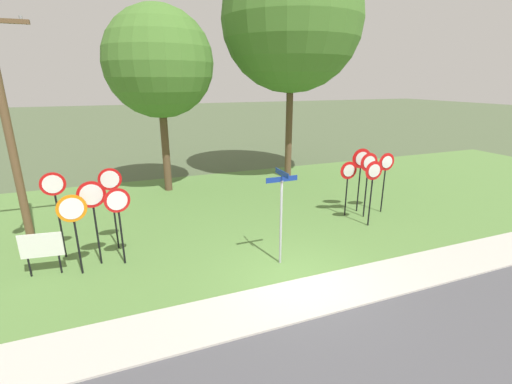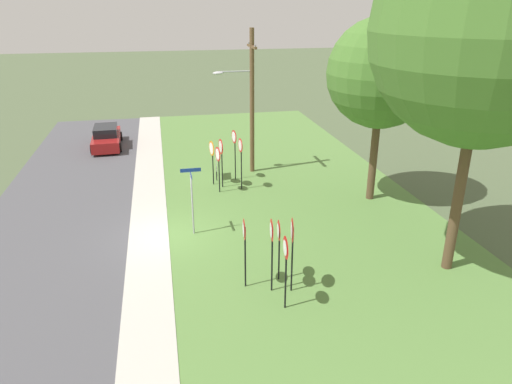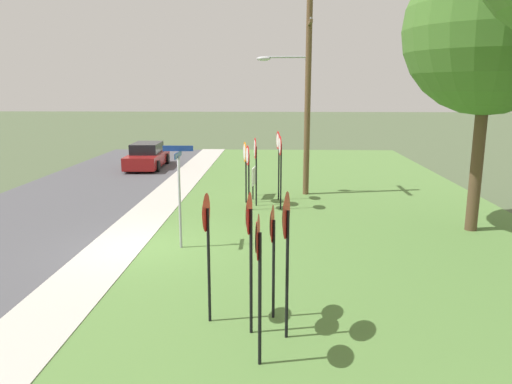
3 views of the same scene
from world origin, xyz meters
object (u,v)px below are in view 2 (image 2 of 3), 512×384
Objects in this scene: yield_sign_near_left at (292,237)px; street_name_post at (192,195)px; stop_sign_far_center at (221,152)px; notice_board at (216,163)px; parked_hatchback_near at (106,137)px; stop_sign_far_left at (218,160)px; stop_sign_near_left at (212,153)px; stop_sign_far_right at (241,153)px; stop_sign_near_right at (234,144)px; yield_sign_near_right at (285,256)px; oak_tree_left at (382,74)px; yield_sign_far_right at (244,237)px; yield_sign_far_left at (271,238)px; yield_sign_center at (278,236)px; oak_tree_right at (487,32)px; utility_pole at (249,97)px.

street_name_post is (-4.85, -2.78, -0.29)m from yield_sign_near_left.
notice_board is at bearing 176.99° from stop_sign_far_center.
stop_sign_far_left is at bearing 30.70° from parked_hatchback_near.
stop_sign_near_left is 1.32m from notice_board.
stop_sign_far_right reaches higher than yield_sign_near_left.
yield_sign_near_left reaches higher than stop_sign_far_left.
stop_sign_near_right is 11.75m from yield_sign_near_right.
stop_sign_far_right is at bearing -112.28° from oak_tree_left.
stop_sign_far_left is at bearing -178.26° from yield_sign_far_right.
street_name_post is at bearing -159.02° from yield_sign_far_right.
yield_sign_far_right reaches higher than yield_sign_near_right.
yield_sign_far_left is (10.72, -0.56, -0.01)m from stop_sign_near_right.
stop_sign_far_center is at bearing -170.13° from yield_sign_center.
yield_sign_far_left is 0.57× the size of parked_hatchback_near.
yield_sign_near_left is at bearing 29.21° from street_name_post.
stop_sign_near_right is at bearing 155.15° from street_name_post.
street_name_post is at bearing -140.02° from yield_sign_near_left.
notice_board is at bearing 150.10° from stop_sign_near_left.
stop_sign_near_right is 0.59× the size of parked_hatchback_near.
stop_sign_far_right is 1.03× the size of yield_sign_far_left.
oak_tree_right is (0.25, 7.37, 6.22)m from yield_sign_far_right.
stop_sign_far_right is at bearing -169.82° from yield_sign_near_left.
yield_sign_center is at bearing -7.62° from stop_sign_far_right.
utility_pole reaches higher than yield_sign_near_left.
yield_sign_near_left is 1.19× the size of yield_sign_center.
yield_sign_far_left reaches higher than yield_sign_center.
stop_sign_far_left is 1.19m from stop_sign_far_right.
parked_hatchback_near is (-9.55, -6.19, -1.10)m from stop_sign_far_left.
yield_sign_center is 19.35m from parked_hatchback_near.
yield_sign_center is 9.71m from oak_tree_left.
stop_sign_far_left is 0.94× the size of yield_sign_far_right.
stop_sign_near_right is 10.87m from yield_sign_near_left.
stop_sign_near_right reaches higher than notice_board.
stop_sign_far_center is 0.30× the size of oak_tree_left.
yield_sign_center is 0.26× the size of oak_tree_left.
utility_pole is at bearing 131.77° from stop_sign_far_left.
street_name_post is (6.02, -2.71, -0.26)m from stop_sign_near_right.
stop_sign_near_right is 1.53m from stop_sign_far_right.
utility_pole is at bearing 117.00° from notice_board.
parked_hatchback_near is (-18.42, -13.28, -7.46)m from oak_tree_right.
yield_sign_center is at bearing 175.05° from yield_sign_near_right.
stop_sign_far_left is at bearing -171.50° from yield_sign_far_left.
stop_sign_far_center is at bearing 29.24° from stop_sign_near_left.
utility_pole is at bearing 154.09° from stop_sign_far_right.
oak_tree_left is (2.43, 5.94, 4.02)m from stop_sign_far_right.
street_name_post reaches higher than yield_sign_center.
notice_board is at bearing -121.94° from stop_sign_near_right.
utility_pole is (-11.40, 2.38, 2.33)m from yield_sign_far_right.
yield_sign_near_left is at bearing -40.68° from oak_tree_left.
yield_sign_far_right is 4.50m from street_name_post.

